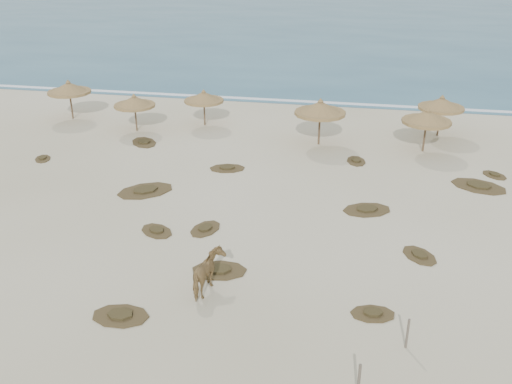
% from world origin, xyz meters
% --- Properties ---
extents(ground, '(160.00, 160.00, 0.00)m').
position_xyz_m(ground, '(0.00, 0.00, 0.00)').
color(ground, beige).
rests_on(ground, ground).
extents(ocean, '(200.00, 100.00, 0.01)m').
position_xyz_m(ocean, '(0.00, 75.00, 0.00)').
color(ocean, '#24546D').
rests_on(ocean, ground).
extents(foam_line, '(70.00, 0.60, 0.01)m').
position_xyz_m(foam_line, '(0.00, 26.00, 0.00)').
color(foam_line, white).
rests_on(foam_line, ground).
extents(palapa_0, '(3.99, 3.99, 2.92)m').
position_xyz_m(palapa_0, '(-16.97, 18.25, 2.26)').
color(palapa_0, brown).
rests_on(palapa_0, ground).
extents(palapa_1, '(3.47, 3.47, 2.65)m').
position_xyz_m(palapa_1, '(-11.22, 16.45, 2.06)').
color(palapa_1, brown).
rests_on(palapa_1, ground).
extents(palapa_2, '(3.09, 3.09, 2.62)m').
position_xyz_m(palapa_2, '(-6.88, 18.56, 2.03)').
color(palapa_2, brown).
rests_on(palapa_2, ground).
extents(palapa_3, '(4.35, 4.35, 3.09)m').
position_xyz_m(palapa_3, '(1.52, 16.08, 2.40)').
color(palapa_3, brown).
rests_on(palapa_3, ground).
extents(palapa_4, '(3.25, 3.25, 2.86)m').
position_xyz_m(palapa_4, '(8.14, 16.02, 2.22)').
color(palapa_4, brown).
rests_on(palapa_4, ground).
extents(palapa_5, '(3.14, 3.14, 2.86)m').
position_xyz_m(palapa_5, '(9.33, 19.32, 2.22)').
color(palapa_5, brown).
rests_on(palapa_5, ground).
extents(horse, '(1.05, 2.00, 1.63)m').
position_xyz_m(horse, '(-1.16, -1.48, 0.81)').
color(horse, olive).
rests_on(horse, ground).
extents(fence_post_near, '(0.12, 0.12, 1.24)m').
position_xyz_m(fence_post_near, '(4.68, -5.95, 0.62)').
color(fence_post_near, '#675A4D').
rests_on(fence_post_near, ground).
extents(fence_post_far, '(0.09, 0.09, 1.16)m').
position_xyz_m(fence_post_far, '(6.21, -3.38, 0.58)').
color(fence_post_far, '#675A4D').
rests_on(fence_post_far, ground).
extents(scrub_1, '(3.63, 3.44, 0.16)m').
position_xyz_m(scrub_1, '(-6.96, 6.91, 0.05)').
color(scrub_1, '#4F3F22').
rests_on(scrub_1, ground).
extents(scrub_2, '(1.70, 2.10, 0.16)m').
position_xyz_m(scrub_2, '(-2.64, 3.36, 0.05)').
color(scrub_2, '#4F3F22').
rests_on(scrub_2, ground).
extents(scrub_3, '(2.87, 2.37, 0.16)m').
position_xyz_m(scrub_3, '(4.78, 6.82, 0.05)').
color(scrub_3, '#4F3F22').
rests_on(scrub_3, ground).
extents(scrub_4, '(1.99, 2.13, 0.16)m').
position_xyz_m(scrub_4, '(7.07, 2.77, 0.05)').
color(scrub_4, '#4F3F22').
rests_on(scrub_4, ground).
extents(scrub_5, '(3.50, 2.95, 0.16)m').
position_xyz_m(scrub_5, '(10.74, 10.90, 0.05)').
color(scrub_5, '#4F3F22').
rests_on(scrub_5, ground).
extents(scrub_6, '(2.59, 2.71, 0.16)m').
position_xyz_m(scrub_6, '(-9.81, 14.13, 0.05)').
color(scrub_6, '#4F3F22').
rests_on(scrub_6, ground).
extents(scrub_7, '(1.41, 1.88, 0.16)m').
position_xyz_m(scrub_7, '(4.04, 13.40, 0.05)').
color(scrub_7, '#4F3F22').
rests_on(scrub_7, ground).
extents(scrub_8, '(1.42, 1.65, 0.16)m').
position_xyz_m(scrub_8, '(-14.83, 10.17, 0.05)').
color(scrub_8, '#4F3F22').
rests_on(scrub_8, ground).
extents(scrub_9, '(2.49, 1.80, 0.16)m').
position_xyz_m(scrub_9, '(-1.12, 0.01, 0.05)').
color(scrub_9, '#4F3F22').
rests_on(scrub_9, ground).
extents(scrub_10, '(1.72, 1.80, 0.16)m').
position_xyz_m(scrub_10, '(11.87, 12.68, 0.05)').
color(scrub_10, '#4F3F22').
rests_on(scrub_10, ground).
extents(scrub_11, '(2.19, 1.46, 0.16)m').
position_xyz_m(scrub_11, '(-3.90, -3.62, 0.05)').
color(scrub_11, '#4F3F22').
rests_on(scrub_11, ground).
extents(scrub_12, '(1.80, 1.32, 0.16)m').
position_xyz_m(scrub_12, '(5.11, -1.77, 0.05)').
color(scrub_12, '#4F3F22').
rests_on(scrub_12, ground).
extents(scrub_13, '(2.35, 1.80, 0.16)m').
position_xyz_m(scrub_13, '(-3.37, 10.81, 0.05)').
color(scrub_13, '#4F3F22').
rests_on(scrub_13, ground).
extents(scrub_14, '(2.13, 1.96, 0.16)m').
position_xyz_m(scrub_14, '(-4.81, 2.73, 0.05)').
color(scrub_14, '#4F3F22').
rests_on(scrub_14, ground).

